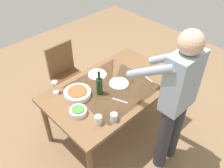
# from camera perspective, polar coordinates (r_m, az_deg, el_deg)

# --- Properties ---
(ground_plane) EXTENTS (6.00, 6.00, 0.00)m
(ground_plane) POSITION_cam_1_polar(r_m,az_deg,el_deg) (3.33, 0.00, -10.34)
(ground_plane) COLOR #846647
(dining_table) EXTENTS (1.54, 0.95, 0.73)m
(dining_table) POSITION_cam_1_polar(r_m,az_deg,el_deg) (2.85, 0.00, -1.85)
(dining_table) COLOR brown
(dining_table) RESTS_ON ground_plane
(chair_near) EXTENTS (0.40, 0.40, 0.91)m
(chair_near) POSITION_cam_1_polar(r_m,az_deg,el_deg) (3.44, -10.82, 2.91)
(chair_near) COLOR #523019
(chair_near) RESTS_ON ground_plane
(person_server) EXTENTS (0.42, 0.61, 1.69)m
(person_server) POSITION_cam_1_polar(r_m,az_deg,el_deg) (2.41, 14.80, -3.21)
(person_server) COLOR #2D2D38
(person_server) RESTS_ON ground_plane
(wine_bottle) EXTENTS (0.07, 0.07, 0.30)m
(wine_bottle) POSITION_cam_1_polar(r_m,az_deg,el_deg) (2.66, -2.98, -0.41)
(wine_bottle) COLOR black
(wine_bottle) RESTS_ON dining_table
(wine_glass_left) EXTENTS (0.07, 0.07, 0.15)m
(wine_glass_left) POSITION_cam_1_polar(r_m,az_deg,el_deg) (2.75, -13.28, -0.29)
(wine_glass_left) COLOR white
(wine_glass_left) RESTS_ON dining_table
(water_cup_near_left) EXTENTS (0.07, 0.07, 0.10)m
(water_cup_near_left) POSITION_cam_1_polar(r_m,az_deg,el_deg) (2.39, -3.21, -8.43)
(water_cup_near_left) COLOR silver
(water_cup_near_left) RESTS_ON dining_table
(water_cup_near_right) EXTENTS (0.07, 0.07, 0.09)m
(water_cup_near_right) POSITION_cam_1_polar(r_m,az_deg,el_deg) (2.41, 0.44, -7.82)
(water_cup_near_right) COLOR silver
(water_cup_near_right) RESTS_ON dining_table
(serving_bowl_pasta) EXTENTS (0.30, 0.30, 0.07)m
(serving_bowl_pasta) POSITION_cam_1_polar(r_m,az_deg,el_deg) (2.71, -8.10, -2.08)
(serving_bowl_pasta) COLOR silver
(serving_bowl_pasta) RESTS_ON dining_table
(side_bowl_salad) EXTENTS (0.18, 0.18, 0.07)m
(side_bowl_salad) POSITION_cam_1_polar(r_m,az_deg,el_deg) (2.51, -7.94, -6.33)
(side_bowl_salad) COLOR silver
(side_bowl_salad) RESTS_ON dining_table
(dinner_plate_near) EXTENTS (0.23, 0.23, 0.01)m
(dinner_plate_near) POSITION_cam_1_polar(r_m,az_deg,el_deg) (2.86, 1.63, 0.16)
(dinner_plate_near) COLOR silver
(dinner_plate_near) RESTS_ON dining_table
(dinner_plate_far) EXTENTS (0.23, 0.23, 0.01)m
(dinner_plate_far) POSITION_cam_1_polar(r_m,az_deg,el_deg) (2.99, -3.46, 2.26)
(dinner_plate_far) COLOR silver
(dinner_plate_far) RESTS_ON dining_table
(table_knife) EXTENTS (0.06, 0.20, 0.00)m
(table_knife) POSITION_cam_1_polar(r_m,az_deg,el_deg) (2.97, 8.23, 1.47)
(table_knife) COLOR silver
(table_knife) RESTS_ON dining_table
(table_fork) EXTENTS (0.08, 0.17, 0.00)m
(table_fork) POSITION_cam_1_polar(r_m,az_deg,el_deg) (2.64, 1.86, -3.93)
(table_fork) COLOR silver
(table_fork) RESTS_ON dining_table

